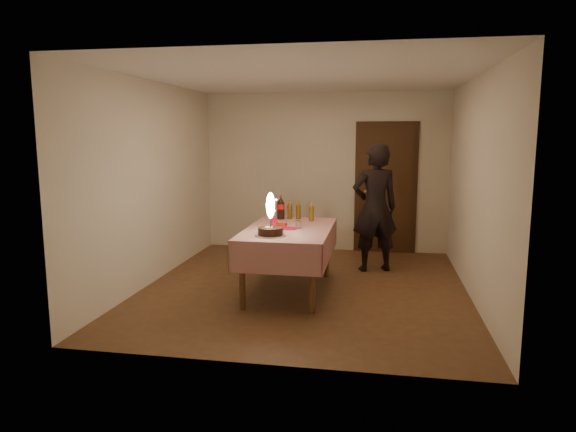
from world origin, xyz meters
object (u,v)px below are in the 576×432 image
Objects in this scene: birthday_cake at (271,225)px; photographer at (375,208)px; clear_cup at (298,224)px; red_plate at (288,228)px; cola_bottle at (281,208)px; amber_bottle_left at (290,210)px; amber_bottle_right at (311,212)px; amber_bottle_mid at (298,210)px; red_cup at (274,222)px; dining_table at (289,237)px.

birthday_cake is 2.03m from photographer.
birthday_cake is 5.39× the size of clear_cup.
cola_bottle is (-0.22, 0.70, 0.15)m from red_plate.
clear_cup is 0.71m from amber_bottle_left.
amber_bottle_mid is at bearing 146.29° from amber_bottle_right.
cola_bottle reaches higher than red_plate.
red_cup is 0.56m from cola_bottle.
red_cup is at bearing -138.21° from photographer.
photographer is at bearing 26.43° from amber_bottle_mid.
birthday_cake is 1.19m from amber_bottle_mid.
red_cup reaches higher than clear_cup.
clear_cup is 0.35× the size of amber_bottle_left.
dining_table is 0.12m from red_plate.
amber_bottle_left is (0.09, 0.60, 0.07)m from red_cup.
cola_bottle is at bearing 108.99° from dining_table.
amber_bottle_left is at bearing 98.57° from red_plate.
dining_table is at bearing -90.68° from amber_bottle_mid.
amber_bottle_left is 1.00× the size of amber_bottle_right.
amber_bottle_mid is at bearing -153.57° from photographer.
amber_bottle_left and amber_bottle_mid have the same top height.
dining_table is at bearing -110.04° from amber_bottle_right.
birthday_cake is 1.10m from amber_bottle_right.
dining_table is 0.63m from amber_bottle_right.
amber_bottle_mid is (0.13, 1.18, 0.00)m from birthday_cake.
cola_bottle is (-0.22, 0.65, 0.26)m from dining_table.
birthday_cake is 1.53× the size of cola_bottle.
clear_cup is 0.05× the size of photographer.
dining_table is 7.82× the size of red_plate.
amber_bottle_left is at bearing 81.54° from red_cup.
red_plate is 0.14m from clear_cup.
birthday_cake is at bearing -105.43° from red_plate.
clear_cup is 0.67m from amber_bottle_mid.
clear_cup is at bearing -80.80° from amber_bottle_mid.
dining_table is 1.58m from photographer.
photographer reaches higher than clear_cup.
cola_bottle is at bearing 95.15° from birthday_cake.
red_plate is (0.12, 0.44, -0.11)m from birthday_cake.
amber_bottle_mid is (-0.20, 0.13, 0.00)m from amber_bottle_right.
photographer is (0.90, 1.16, 0.06)m from clear_cup.
clear_cup is at bearing 35.51° from red_plate.
dining_table is at bearing -71.01° from cola_bottle.
red_plate is 0.65m from amber_bottle_right.
amber_bottle_mid is (0.21, 0.59, 0.07)m from red_cup.
amber_bottle_left is 0.12m from amber_bottle_mid.
birthday_cake reaches higher than amber_bottle_right.
amber_bottle_right is 0.14× the size of photographer.
photographer reaches higher than amber_bottle_right.
amber_bottle_mid is at bearing 83.77° from birthday_cake.
photographer is at bearing 37.83° from amber_bottle_right.
clear_cup reaches higher than dining_table.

